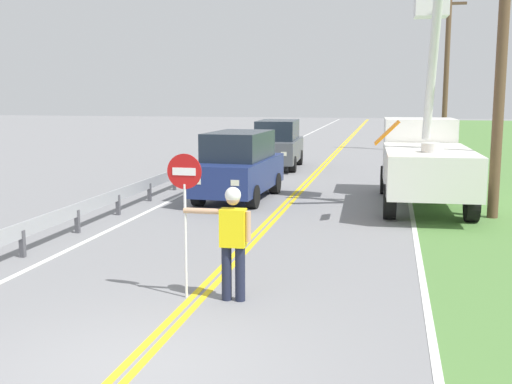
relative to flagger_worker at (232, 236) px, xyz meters
The scene contains 13 objects.
ground_plane 2.97m from the flagger_worker, 102.27° to the right, with size 160.00×160.00×0.00m, color gray.
centerline_yellow_left 17.33m from the flagger_worker, 92.25° to the left, with size 0.11×110.00×0.01m, color yellow.
centerline_yellow_right 17.33m from the flagger_worker, 91.66° to the left, with size 0.11×110.00×0.01m, color yellow.
edge_line_right 17.58m from the flagger_worker, 80.12° to the left, with size 0.12×110.00×0.01m, color silver.
edge_line_left 17.82m from the flagger_worker, 103.62° to the left, with size 0.12×110.00×0.01m, color silver.
flagger_worker is the anchor object (origin of this frame).
stop_sign_paddle 1.02m from the flagger_worker, behind, with size 0.56×0.04×2.33m.
utility_bucket_truck 10.38m from the flagger_worker, 71.21° to the left, with size 2.67×6.88×6.16m.
oncoming_suv_nearest 9.72m from the flagger_worker, 103.02° to the left, with size 2.07×4.68×2.10m.
oncoming_suv_second 18.12m from the flagger_worker, 97.90° to the left, with size 2.08×4.68×2.10m.
utility_pole_near 9.98m from the flagger_worker, 57.61° to the left, with size 1.80×0.28×8.00m.
utility_pole_mid 27.87m from the flagger_worker, 79.10° to the left, with size 1.80×0.28×8.65m.
guardrail_left_shoulder 12.93m from the flagger_worker, 111.76° to the left, with size 0.10×32.00×0.71m.
Camera 1 is at (2.98, -6.67, 3.26)m, focal length 44.34 mm.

